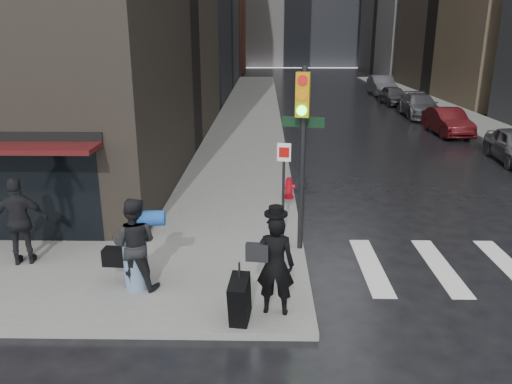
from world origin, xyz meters
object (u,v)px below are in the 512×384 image
parked_car_4 (393,95)px  parked_car_5 (382,86)px  man_overcoat (268,270)px  man_jeans (134,244)px  fire_hydrant (289,189)px  traffic_light (301,136)px  man_greycoat (20,221)px  parked_car_3 (419,106)px  parked_car_2 (448,122)px

parked_car_4 → parked_car_5: bearing=83.5°
man_overcoat → man_jeans: size_ratio=1.11×
man_jeans → fire_hydrant: 6.82m
traffic_light → fire_hydrant: (-0.04, 3.94, -2.47)m
traffic_light → man_greycoat: bearing=-160.5°
fire_hydrant → parked_car_3: size_ratio=0.14×
parked_car_2 → parked_car_3: bearing=85.9°
man_jeans → parked_car_5: bearing=-106.0°
man_jeans → parked_car_3: (12.53, 23.16, -0.40)m
fire_hydrant → parked_car_4: 24.85m
fire_hydrant → parked_car_3: 19.55m
traffic_light → parked_car_5: size_ratio=0.85×
man_overcoat → parked_car_3: bearing=-104.8°
parked_car_2 → man_jeans: bearing=-127.2°
parked_car_4 → parked_car_5: 5.93m
parked_car_3 → parked_car_4: (-0.21, 5.92, -0.04)m
fire_hydrant → parked_car_2: parked_car_2 is taller
fire_hydrant → parked_car_2: (8.90, 11.36, 0.23)m
man_jeans → parked_car_4: bearing=-108.9°
man_jeans → fire_hydrant: size_ratio=2.79×
man_jeans → parked_car_3: bearing=-114.4°
parked_car_2 → parked_car_5: bearing=86.8°
parked_car_4 → parked_car_3: bearing=-90.5°
traffic_light → parked_car_5: bearing=86.0°
man_greycoat → parked_car_3: bearing=-138.0°
fire_hydrant → parked_car_4: size_ratio=0.17×
parked_car_2 → parked_car_4: 11.83m
man_jeans → parked_car_5: size_ratio=0.38×
parked_car_5 → man_greycoat: bearing=-114.0°
man_overcoat → parked_car_4: (9.63, 30.08, -0.37)m
fire_hydrant → parked_car_4: (8.94, 23.19, 0.22)m
man_overcoat → parked_car_4: 31.58m
man_overcoat → traffic_light: 3.57m
parked_car_3 → parked_car_5: 11.83m
man_overcoat → parked_car_2: (9.60, 18.25, -0.36)m
traffic_light → parked_car_3: (9.11, 21.22, -2.21)m
man_overcoat → parked_car_3: 26.09m
man_overcoat → man_jeans: bearing=-13.0°
traffic_light → man_jeans: bearing=-138.7°
man_greycoat → parked_car_2: bearing=-146.3°
fire_hydrant → parked_car_4: bearing=68.9°
traffic_light → parked_car_4: bearing=83.5°
man_greycoat → parked_car_4: man_greycoat is taller
parked_car_2 → parked_car_4: parked_car_2 is taller
man_jeans → fire_hydrant: (3.38, 5.89, -0.66)m
man_greycoat → traffic_light: bearing=174.6°
fire_hydrant → parked_car_5: size_ratio=0.14×
man_overcoat → man_jeans: (-2.68, 1.00, 0.07)m
parked_car_3 → traffic_light: bearing=-111.0°
man_jeans → parked_car_4: size_ratio=0.48×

